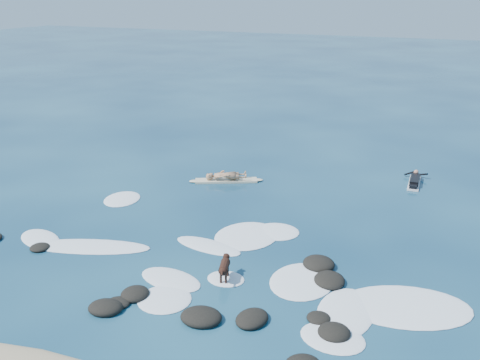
% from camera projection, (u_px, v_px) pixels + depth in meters
% --- Properties ---
extents(ground, '(160.00, 160.00, 0.00)m').
position_uv_depth(ground, '(208.00, 248.00, 17.05)').
color(ground, '#0A2642').
rests_on(ground, ground).
extents(reef_rocks, '(12.67, 5.54, 0.40)m').
position_uv_depth(reef_rocks, '(195.00, 291.00, 14.53)').
color(reef_rocks, black).
rests_on(reef_rocks, ground).
extents(breaking_foam, '(14.62, 7.23, 0.12)m').
position_uv_depth(breaking_foam, '(240.00, 266.00, 15.92)').
color(breaking_foam, white).
rests_on(breaking_foam, ground).
extents(standing_surfer_rig, '(2.96, 1.71, 1.81)m').
position_uv_depth(standing_surfer_rig, '(226.00, 166.00, 22.65)').
color(standing_surfer_rig, beige).
rests_on(standing_surfer_rig, ground).
extents(paddling_surfer_rig, '(1.00, 2.23, 0.39)m').
position_uv_depth(paddling_surfer_rig, '(415.00, 181.00, 22.64)').
color(paddling_surfer_rig, silver).
rests_on(paddling_surfer_rig, ground).
extents(dog, '(0.47, 1.06, 0.69)m').
position_uv_depth(dog, '(225.00, 266.00, 15.05)').
color(dog, black).
rests_on(dog, ground).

